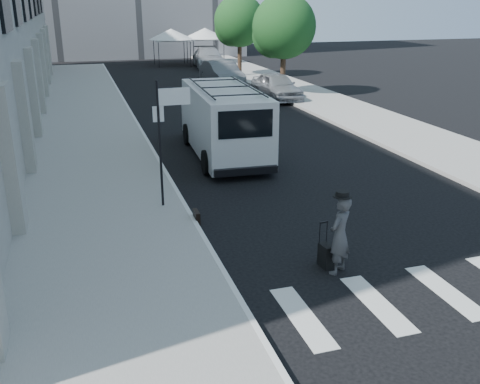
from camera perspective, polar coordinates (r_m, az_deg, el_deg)
ground at (r=13.16m, az=5.45°, el=-5.61°), size 120.00×120.00×0.00m
sidewalk_left at (r=27.51m, az=-16.02°, el=7.42°), size 4.50×48.00×0.15m
sidewalk_right at (r=34.27m, az=6.75°, el=10.38°), size 4.00×56.00×0.15m
sign_pole at (r=14.63m, az=-7.77°, el=7.91°), size 1.03×0.07×3.50m
tree_near at (r=33.42m, az=4.45°, el=16.95°), size 3.80×3.83×6.03m
tree_far at (r=41.93m, az=-0.24°, el=17.58°), size 3.80×3.83×6.03m
tent_left at (r=49.78m, az=-7.35°, el=16.33°), size 4.00×4.00×3.20m
tent_right at (r=50.92m, az=-3.76°, el=16.52°), size 4.00×4.00×3.20m
businessman at (r=11.66m, az=10.58°, el=-4.55°), size 0.77×0.72×1.77m
briefcase at (r=14.31m, az=-4.66°, el=-2.67°), size 0.12×0.44×0.34m
suitcase at (r=12.11m, az=9.16°, el=-6.69°), size 0.27×0.39×1.03m
cargo_van at (r=20.33m, az=-1.79°, el=7.57°), size 2.68×6.94×2.55m
parked_car_a at (r=32.36m, az=3.92°, el=11.20°), size 2.06×4.72×1.58m
parked_car_b at (r=37.22m, az=-1.96°, el=12.47°), size 2.03×5.30×1.72m
parked_car_c at (r=48.24m, az=-3.38°, el=14.12°), size 2.95×6.04×1.69m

